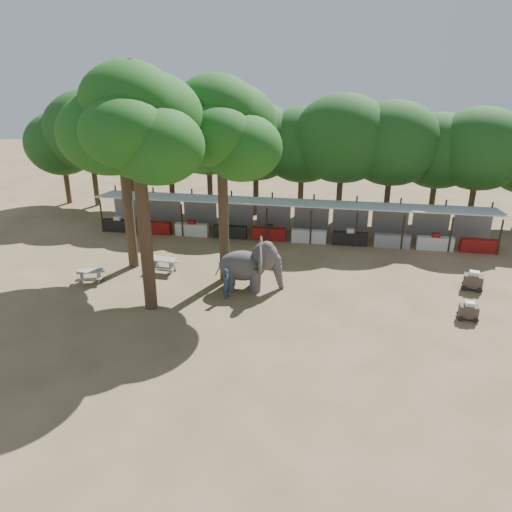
% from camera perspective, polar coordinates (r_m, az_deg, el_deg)
% --- Properties ---
extents(ground, '(100.00, 100.00, 0.00)m').
position_cam_1_polar(ground, '(23.45, 0.40, -9.28)').
color(ground, brown).
rests_on(ground, ground).
extents(vendor_stalls, '(28.00, 2.99, 2.80)m').
position_cam_1_polar(vendor_stalls, '(35.50, 3.96, 4.02)').
color(vendor_stalls, '#ADB1B6').
rests_on(vendor_stalls, ground).
extents(yard_tree_left, '(7.10, 6.90, 11.02)m').
position_cam_1_polar(yard_tree_left, '(29.87, -15.31, 13.68)').
color(yard_tree_left, '#332316').
rests_on(yard_tree_left, ground).
extents(yard_tree_center, '(7.10, 6.90, 12.04)m').
position_cam_1_polar(yard_tree_center, '(24.00, -13.75, 14.33)').
color(yard_tree_center, '#332316').
rests_on(yard_tree_center, ground).
extents(yard_tree_back, '(7.10, 6.90, 11.36)m').
position_cam_1_polar(yard_tree_back, '(26.94, -4.19, 14.25)').
color(yard_tree_back, '#332316').
rests_on(yard_tree_back, ground).
extents(backdrop_trees, '(46.46, 5.95, 8.33)m').
position_cam_1_polar(backdrop_trees, '(39.45, 4.90, 12.33)').
color(backdrop_trees, '#332316').
rests_on(backdrop_trees, ground).
extents(elephant, '(3.75, 2.83, 2.82)m').
position_cam_1_polar(elephant, '(27.45, -0.66, -1.04)').
color(elephant, '#3D3A3B').
rests_on(elephant, ground).
extents(handler, '(0.47, 0.65, 1.71)m').
position_cam_1_polar(handler, '(26.66, -3.37, -3.14)').
color(handler, '#26384C').
rests_on(handler, ground).
extents(picnic_table_near, '(1.70, 1.60, 0.70)m').
position_cam_1_polar(picnic_table_near, '(30.15, -18.41, -2.01)').
color(picnic_table_near, gray).
rests_on(picnic_table_near, ground).
extents(picnic_table_far, '(1.74, 1.59, 0.81)m').
position_cam_1_polar(picnic_table_far, '(30.45, -10.51, -0.80)').
color(picnic_table_far, gray).
rests_on(picnic_table_far, ground).
extents(cart_front, '(1.02, 0.71, 0.95)m').
position_cam_1_polar(cart_front, '(26.83, 23.12, -5.78)').
color(cart_front, '#382D28').
rests_on(cart_front, ground).
extents(cart_back, '(1.26, 0.98, 1.09)m').
position_cam_1_polar(cart_back, '(30.17, 23.57, -2.60)').
color(cart_back, '#382D28').
rests_on(cart_back, ground).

